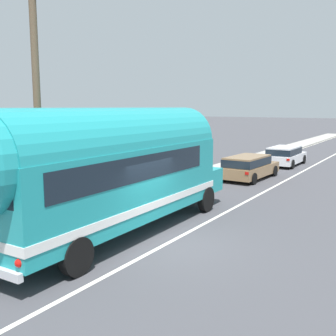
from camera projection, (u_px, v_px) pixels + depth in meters
ground_plane at (167, 244)px, 12.32m from camera, size 300.00×300.00×0.00m
lane_markings at (253, 179)px, 23.25m from camera, size 3.82×80.00×0.01m
sidewalk_slab at (190, 178)px, 23.18m from camera, size 2.13×90.00×0.15m
utility_pole at (37, 98)px, 13.16m from camera, size 1.80×0.24×8.50m
painted_bus at (108, 167)px, 12.51m from camera, size 2.73×11.81×4.12m
car_lead at (249, 166)px, 23.22m from camera, size 2.12×4.73×1.37m
car_second at (285, 155)px, 28.64m from camera, size 1.95×4.55×1.37m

